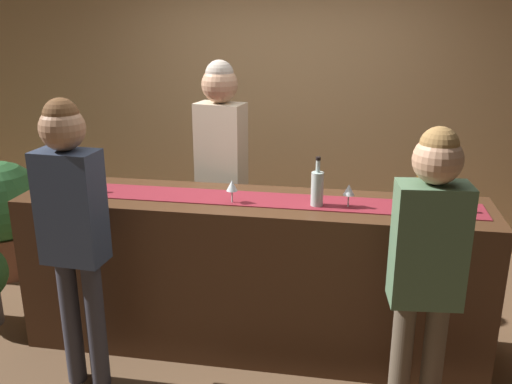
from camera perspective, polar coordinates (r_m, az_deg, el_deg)
name	(u,v)px	position (r m, az deg, el deg)	size (l,w,h in m)	color
ground_plane	(252,343)	(3.89, -0.45, -15.20)	(10.00, 10.00, 0.00)	brown
back_wall	(289,89)	(5.18, 3.38, 10.46)	(6.00, 0.12, 2.90)	tan
bar_counter	(251,274)	(3.64, -0.47, -8.43)	(2.92, 0.60, 1.03)	#472B19
counter_runner_cloth	(251,199)	(3.44, -0.49, -0.72)	(2.77, 0.28, 0.01)	maroon
wine_bottle_clear	(317,188)	(3.30, 6.29, 0.40)	(0.07, 0.07, 0.30)	#B2C6C1
wine_bottle_green	(60,174)	(3.79, -19.42, 1.77)	(0.07, 0.07, 0.30)	#194723
wine_bottle_amber	(422,192)	(3.35, 16.61, 0.00)	(0.07, 0.07, 0.30)	brown
wine_glass_near_customer	(349,191)	(3.31, 9.48, 0.15)	(0.07, 0.07, 0.14)	silver
wine_glass_mid_counter	(232,186)	(3.34, -2.48, 0.58)	(0.07, 0.07, 0.14)	silver
bartender	(221,156)	(4.01, -3.59, 3.74)	(0.37, 0.26, 1.82)	#26262B
customer_sipping	(428,257)	(2.81, 17.16, -6.36)	(0.36, 0.23, 1.65)	brown
customer_browsing	(72,217)	(3.21, -18.33, -2.44)	(0.35, 0.24, 1.71)	#33333D
potted_plant_tall	(3,211)	(5.04, -24.51, -1.75)	(0.67, 0.67, 0.98)	brown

